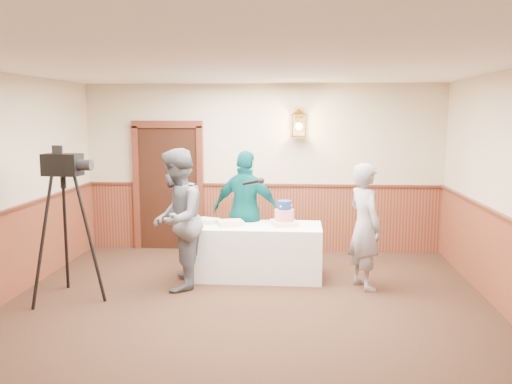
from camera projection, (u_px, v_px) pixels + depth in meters
ground at (241, 329)px, 5.83m from camera, size 7.00×7.00×0.00m
room_shell at (240, 184)px, 6.07m from camera, size 6.02×7.02×2.81m
display_table at (257, 251)px, 7.65m from camera, size 1.80×0.80×0.75m
tiered_cake at (284, 216)px, 7.57m from camera, size 0.42×0.42×0.35m
sheet_cake_yellow at (230, 223)px, 7.58m from camera, size 0.41×0.36×0.07m
sheet_cake_green at (208, 221)px, 7.73m from camera, size 0.35×0.32×0.07m
interviewer at (177, 219)px, 7.09m from camera, size 1.52×0.90×1.86m
baker at (365, 226)px, 7.12m from camera, size 0.62×0.72×1.67m
assistant_p at (246, 211)px, 7.95m from camera, size 1.12×0.70×1.77m
tv_camera_rig at (66, 235)px, 6.66m from camera, size 0.72×0.67×1.82m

